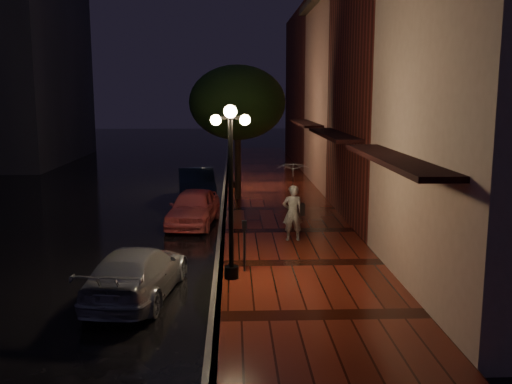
% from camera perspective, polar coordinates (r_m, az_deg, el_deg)
% --- Properties ---
extents(ground, '(120.00, 120.00, 0.00)m').
position_cam_1_polar(ground, '(19.35, -3.45, -4.34)').
color(ground, black).
rests_on(ground, ground).
extents(sidewalk, '(4.50, 60.00, 0.15)m').
position_cam_1_polar(sidewalk, '(19.42, 3.21, -4.06)').
color(sidewalk, '#46150C').
rests_on(sidewalk, ground).
extents(curb, '(0.25, 60.00, 0.15)m').
position_cam_1_polar(curb, '(19.34, -3.46, -4.12)').
color(curb, '#595451').
rests_on(curb, ground).
extents(storefront_mid, '(5.00, 8.00, 11.00)m').
position_cam_1_polar(storefront_mid, '(21.80, 15.63, 11.50)').
color(storefront_mid, '#511914').
rests_on(storefront_mid, ground).
extents(storefront_far, '(5.00, 8.00, 9.00)m').
position_cam_1_polar(storefront_far, '(29.51, 10.76, 9.20)').
color(storefront_far, '#8C5951').
rests_on(storefront_far, ground).
extents(storefront_extra, '(5.00, 12.00, 10.00)m').
position_cam_1_polar(storefront_extra, '(39.32, 7.49, 10.12)').
color(storefront_extra, '#511914').
rests_on(storefront_extra, ground).
extents(streetlamp_near, '(0.96, 0.36, 4.31)m').
position_cam_1_polar(streetlamp_near, '(13.93, -2.54, 1.03)').
color(streetlamp_near, black).
rests_on(streetlamp_near, sidewalk).
extents(streetlamp_far, '(0.96, 0.36, 4.31)m').
position_cam_1_polar(streetlamp_far, '(27.85, -2.42, 5.42)').
color(streetlamp_far, black).
rests_on(streetlamp_far, sidewalk).
extents(street_tree, '(4.16, 4.16, 5.80)m').
position_cam_1_polar(street_tree, '(24.76, -1.85, 8.69)').
color(street_tree, black).
rests_on(street_tree, sidewalk).
extents(pink_car, '(2.02, 4.03, 1.32)m').
position_cam_1_polar(pink_car, '(20.78, -6.26, -1.53)').
color(pink_car, '#ED6165').
rests_on(pink_car, ground).
extents(navy_car, '(2.02, 4.55, 1.45)m').
position_cam_1_polar(navy_car, '(25.42, -5.99, 0.71)').
color(navy_car, black).
rests_on(navy_car, ground).
extents(silver_car, '(2.25, 4.36, 1.21)m').
position_cam_1_polar(silver_car, '(13.69, -11.83, -7.91)').
color(silver_car, '#9A9BA2').
rests_on(silver_car, ground).
extents(woman_with_umbrella, '(1.03, 1.05, 2.48)m').
position_cam_1_polar(woman_with_umbrella, '(17.79, 3.72, 0.28)').
color(woman_with_umbrella, white).
rests_on(woman_with_umbrella, sidewalk).
extents(parking_meter, '(0.12, 0.09, 1.35)m').
position_cam_1_polar(parking_meter, '(14.80, -1.17, -4.89)').
color(parking_meter, black).
rests_on(parking_meter, sidewalk).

